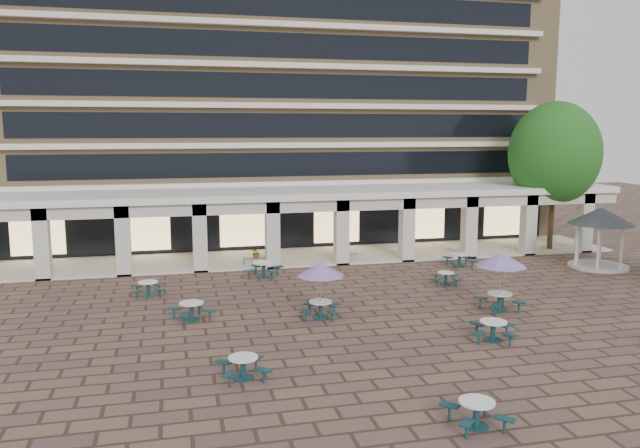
# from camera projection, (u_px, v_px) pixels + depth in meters

# --- Properties ---
(ground) EXTENTS (120.00, 120.00, 0.00)m
(ground) POSITION_uv_depth(u_px,v_px,m) (371.00, 329.00, 25.65)
(ground) COLOR brown
(ground) RESTS_ON ground
(apartment_building) EXTENTS (40.00, 15.50, 25.20)m
(apartment_building) POSITION_uv_depth(u_px,v_px,m) (271.00, 71.00, 48.25)
(apartment_building) COLOR tan
(apartment_building) RESTS_ON ground
(retail_arcade) EXTENTS (42.00, 6.60, 4.40)m
(retail_arcade) POSITION_uv_depth(u_px,v_px,m) (299.00, 211.00, 39.43)
(retail_arcade) COLOR white
(retail_arcade) RESTS_ON ground
(picnic_table_1) EXTENTS (1.71, 1.71, 0.75)m
(picnic_table_1) POSITION_uv_depth(u_px,v_px,m) (476.00, 411.00, 17.16)
(picnic_table_1) COLOR #15383F
(picnic_table_1) RESTS_ON ground
(picnic_table_5) EXTENTS (1.79, 1.79, 0.75)m
(picnic_table_5) POSITION_uv_depth(u_px,v_px,m) (243.00, 366.00, 20.49)
(picnic_table_5) COLOR #15383F
(picnic_table_5) RESTS_ON ground
(picnic_table_6) EXTENTS (2.11, 2.11, 2.43)m
(picnic_table_6) POSITION_uv_depth(u_px,v_px,m) (321.00, 272.00, 26.84)
(picnic_table_6) COLOR #15383F
(picnic_table_6) RESTS_ON ground
(picnic_table_7) EXTENTS (2.16, 2.16, 0.79)m
(picnic_table_7) POSITION_uv_depth(u_px,v_px,m) (493.00, 329.00, 24.18)
(picnic_table_7) COLOR #15383F
(picnic_table_7) RESTS_ON ground
(picnic_table_8) EXTENTS (1.71, 1.71, 0.73)m
(picnic_table_8) POSITION_uv_depth(u_px,v_px,m) (148.00, 287.00, 30.67)
(picnic_table_8) COLOR #15383F
(picnic_table_8) RESTS_ON ground
(picnic_table_9) EXTENTS (2.13, 2.13, 0.79)m
(picnic_table_9) POSITION_uv_depth(u_px,v_px,m) (192.00, 310.00, 26.76)
(picnic_table_9) COLOR #15383F
(picnic_table_9) RESTS_ON ground
(picnic_table_10) EXTENTS (1.74, 1.74, 0.65)m
(picnic_table_10) POSITION_uv_depth(u_px,v_px,m) (446.00, 277.00, 33.02)
(picnic_table_10) COLOR #15383F
(picnic_table_10) RESTS_ON ground
(picnic_table_11) EXTENTS (2.30, 2.30, 2.66)m
(picnic_table_11) POSITION_uv_depth(u_px,v_px,m) (501.00, 262.00, 27.93)
(picnic_table_11) COLOR #15383F
(picnic_table_11) RESTS_ON ground
(picnic_table_12) EXTENTS (2.38, 2.38, 0.87)m
(picnic_table_12) POSITION_uv_depth(u_px,v_px,m) (264.00, 268.00, 34.50)
(picnic_table_12) COLOR #15383F
(picnic_table_12) RESTS_ON ground
(picnic_table_13) EXTENTS (1.96, 1.96, 0.79)m
(picnic_table_13) POSITION_uv_depth(u_px,v_px,m) (460.00, 259.00, 37.21)
(picnic_table_13) COLOR #15383F
(picnic_table_13) RESTS_ON ground
(gazebo) EXTENTS (3.83, 3.83, 3.56)m
(gazebo) POSITION_uv_depth(u_px,v_px,m) (601.00, 223.00, 36.70)
(gazebo) COLOR beige
(gazebo) RESTS_ON ground
(tree_east_c) EXTENTS (6.00, 6.00, 10.00)m
(tree_east_c) POSITION_uv_depth(u_px,v_px,m) (555.00, 154.00, 41.37)
(tree_east_c) COLOR #42301A
(tree_east_c) RESTS_ON ground
(planter_left) EXTENTS (1.50, 0.77, 1.22)m
(planter_left) POSITION_uv_depth(u_px,v_px,m) (256.00, 259.00, 37.29)
(planter_left) COLOR gray
(planter_left) RESTS_ON ground
(planter_right) EXTENTS (1.50, 0.65, 1.20)m
(planter_right) POSITION_uv_depth(u_px,v_px,m) (346.00, 255.00, 38.57)
(planter_right) COLOR gray
(planter_right) RESTS_ON ground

